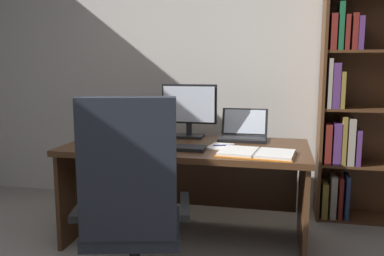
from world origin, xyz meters
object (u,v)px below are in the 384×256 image
Objects in this scene: laptop at (243,133)px; notepad at (220,146)px; office_chair at (132,219)px; pen at (223,145)px; desk at (189,167)px; reading_stand_with_book at (127,125)px; bookshelf at (361,89)px; keyboard at (174,148)px; open_binder at (257,153)px; computer_mouse at (132,145)px; monitor at (189,111)px.

laptop is 1.68× the size of notepad.
pen is (0.37, 0.80, 0.25)m from office_chair.
reading_stand_with_book is at bearing 156.48° from desk.
bookshelf reaches higher than keyboard.
laptop reaches higher than open_binder.
desk is 0.48m from computer_mouse.
keyboard is at bearing -154.63° from notepad.
keyboard is 0.84× the size of open_binder.
computer_mouse is at bearing 180.00° from keyboard.
keyboard is 0.30m from computer_mouse.
desk is at bearing -77.48° from monitor.
computer_mouse is 0.61m from notepad.
laptop reaches higher than desk.
monitor reaches higher than notepad.
open_binder is at bearing -31.19° from desk.
office_chair is at bearing -94.97° from keyboard.
reading_stand_with_book is 1.28× the size of notepad.
pen is at bearing -143.23° from bookshelf.
bookshelf is at bearing 28.79° from computer_mouse.
notepad is (0.29, 0.14, -0.01)m from keyboard.
reading_stand_with_book is at bearing 98.13° from office_chair.
reading_stand_with_book reaches higher than computer_mouse.
monitor is at bearing 102.52° from desk.
office_chair is 3.19× the size of laptop.
open_binder is (0.85, -0.05, -0.01)m from computer_mouse.
reading_stand_with_book reaches higher than desk.
bookshelf is at bearing 18.05° from monitor.
open_binder is 3.58× the size of pen.
monitor is at bearing 144.04° from open_binder.
office_chair reaches higher than notepad.
desk is 0.44m from monitor.
desk is 6.29× the size of reading_stand_with_book.
monitor is 0.86× the size of open_binder.
monitor is at bearing 56.81° from computer_mouse.
bookshelf is 6.52× the size of laptop.
pen is at bearing 51.06° from office_chair.
desk is 1.51× the size of office_chair.
laptop is at bearing 52.94° from office_chair.
keyboard is 0.55m from open_binder.
notepad is (-0.26, 0.19, -0.01)m from open_binder.
notepad is at bearing 180.00° from pen.
reading_stand_with_book is at bearing -168.37° from bookshelf.
bookshelf reaches higher than open_binder.
monitor is at bearing 73.05° from office_chair.
desk is 0.49m from laptop.
laptop is 1.30× the size of reading_stand_with_book.
bookshelf is at bearing 57.61° from open_binder.
pen is (0.84, -0.37, -0.06)m from reading_stand_with_book.
open_binder is (0.55, -0.05, -0.00)m from keyboard.
bookshelf reaches higher than office_chair.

